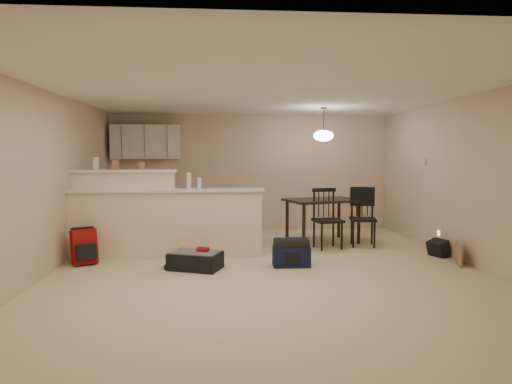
{
  "coord_description": "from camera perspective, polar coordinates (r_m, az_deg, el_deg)",
  "views": [
    {
      "loc": [
        -0.64,
        -6.36,
        1.61
      ],
      "look_at": [
        -0.1,
        0.7,
        1.05
      ],
      "focal_mm": 32.0,
      "sensor_mm": 36.0,
      "label": 1
    }
  ],
  "objects": [
    {
      "name": "room",
      "position": [
        6.4,
        1.37,
        1.3
      ],
      "size": [
        7.0,
        7.02,
        2.5
      ],
      "color": "beige",
      "rests_on": "ground"
    },
    {
      "name": "breakfast_bar",
      "position": [
        7.49,
        -12.94,
        -3.28
      ],
      "size": [
        3.08,
        0.58,
        1.39
      ],
      "color": "#F4DEC5",
      "rests_on": "ground"
    },
    {
      "name": "upper_cabinets",
      "position": [
        9.81,
        -13.6,
        6.1
      ],
      "size": [
        1.4,
        0.34,
        0.7
      ],
      "primitive_type": "cube",
      "color": "white",
      "rests_on": "room"
    },
    {
      "name": "kitchen_counter",
      "position": [
        9.71,
        -12.4,
        -2.44
      ],
      "size": [
        1.8,
        0.6,
        0.9
      ],
      "primitive_type": "cube",
      "color": "white",
      "rests_on": "ground"
    },
    {
      "name": "thermostat",
      "position": [
        8.7,
        20.3,
        3.52
      ],
      "size": [
        0.02,
        0.12,
        0.12
      ],
      "primitive_type": "cube",
      "color": "beige",
      "rests_on": "room"
    },
    {
      "name": "jar",
      "position": [
        7.74,
        -19.41,
        3.38
      ],
      "size": [
        0.1,
        0.1,
        0.2
      ],
      "primitive_type": "cylinder",
      "color": "silver",
      "rests_on": "breakfast_bar"
    },
    {
      "name": "cereal_box",
      "position": [
        7.67,
        -17.18,
        3.28
      ],
      "size": [
        0.1,
        0.07,
        0.16
      ],
      "primitive_type": "cube",
      "color": "#92694B",
      "rests_on": "breakfast_bar"
    },
    {
      "name": "small_box",
      "position": [
        7.59,
        -14.1,
        3.18
      ],
      "size": [
        0.08,
        0.06,
        0.12
      ],
      "primitive_type": "cube",
      "color": "#92694B",
      "rests_on": "breakfast_bar"
    },
    {
      "name": "bottle_a",
      "position": [
        7.28,
        -8.39,
        1.41
      ],
      "size": [
        0.07,
        0.07,
        0.26
      ],
      "primitive_type": "cylinder",
      "color": "silver",
      "rests_on": "breakfast_bar"
    },
    {
      "name": "bottle_b",
      "position": [
        7.28,
        -7.1,
        1.1
      ],
      "size": [
        0.06,
        0.06,
        0.18
      ],
      "primitive_type": "cylinder",
      "color": "silver",
      "rests_on": "breakfast_bar"
    },
    {
      "name": "dining_table",
      "position": [
        8.55,
        8.33,
        -1.54
      ],
      "size": [
        1.49,
        1.2,
        0.81
      ],
      "rotation": [
        0.0,
        0.0,
        0.29
      ],
      "color": "black",
      "rests_on": "ground"
    },
    {
      "name": "pendant_lamp",
      "position": [
        8.51,
        8.43,
        7.04
      ],
      "size": [
        0.36,
        0.36,
        0.62
      ],
      "color": "brown",
      "rests_on": "room"
    },
    {
      "name": "dining_chair_near",
      "position": [
        8.02,
        8.98,
        -3.32
      ],
      "size": [
        0.53,
        0.51,
        1.04
      ],
      "primitive_type": null,
      "rotation": [
        0.0,
        0.0,
        0.19
      ],
      "color": "black",
      "rests_on": "ground"
    },
    {
      "name": "dining_chair_far",
      "position": [
        8.36,
        13.23,
        -3.13
      ],
      "size": [
        0.53,
        0.51,
        1.03
      ],
      "primitive_type": null,
      "rotation": [
        0.0,
        0.0,
        -0.2
      ],
      "color": "black",
      "rests_on": "ground"
    },
    {
      "name": "suitcase",
      "position": [
        6.62,
        -7.58,
        -8.52
      ],
      "size": [
        0.82,
        0.68,
        0.24
      ],
      "primitive_type": "cube",
      "rotation": [
        0.0,
        0.0,
        -0.36
      ],
      "color": "black",
      "rests_on": "ground"
    },
    {
      "name": "red_backpack",
      "position": [
        7.29,
        -20.69,
        -6.45
      ],
      "size": [
        0.41,
        0.36,
        0.52
      ],
      "primitive_type": "cube",
      "rotation": [
        0.0,
        0.0,
        0.51
      ],
      "color": "maroon",
      "rests_on": "ground"
    },
    {
      "name": "navy_duffel",
      "position": [
        6.74,
        4.43,
        -8.03
      ],
      "size": [
        0.54,
        0.3,
        0.29
      ],
      "primitive_type": "cube",
      "rotation": [
        0.0,
        0.0,
        -0.02
      ],
      "color": "#121639",
      "rests_on": "ground"
    },
    {
      "name": "black_daypack",
      "position": [
        7.92,
        21.86,
        -6.57
      ],
      "size": [
        0.31,
        0.35,
        0.26
      ],
      "primitive_type": "cube",
      "rotation": [
        0.0,
        0.0,
        1.96
      ],
      "color": "black",
      "rests_on": "ground"
    },
    {
      "name": "cardboard_sheet",
      "position": [
        7.42,
        24.0,
        -7.14
      ],
      "size": [
        0.13,
        0.41,
        0.32
      ],
      "primitive_type": "cube",
      "rotation": [
        0.0,
        0.0,
        1.3
      ],
      "color": "#92694B",
      "rests_on": "ground"
    }
  ]
}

